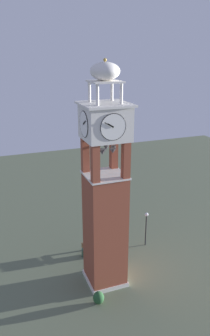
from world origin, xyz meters
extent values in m
plane|color=#5B664C|center=(0.00, 0.00, 0.00)|extent=(80.00, 80.00, 0.00)
cube|color=brown|center=(0.00, 0.00, 4.85)|extent=(2.95, 2.95, 9.70)
cube|color=silver|center=(0.00, 0.00, 0.17)|extent=(3.15, 3.15, 0.35)
cube|color=black|center=(0.00, -1.49, 1.15)|extent=(1.10, 0.04, 2.20)
cylinder|color=silver|center=(0.00, -1.49, 2.55)|extent=(1.10, 0.04, 1.10)
cube|color=brown|center=(-1.19, -1.19, 11.16)|extent=(0.56, 0.56, 2.91)
cube|color=brown|center=(1.19, -1.19, 11.16)|extent=(0.56, 0.56, 2.91)
cube|color=brown|center=(-1.19, 1.19, 11.16)|extent=(0.56, 0.56, 2.91)
cube|color=brown|center=(1.19, 1.19, 11.16)|extent=(0.56, 0.56, 2.91)
cube|color=silver|center=(0.00, 0.00, 9.76)|extent=(3.11, 3.11, 0.12)
cone|color=#4C4C51|center=(0.66, 0.01, 11.81)|extent=(0.51, 0.51, 0.46)
cone|color=#4C4C51|center=(0.40, 0.53, 11.81)|extent=(0.54, 0.54, 0.43)
cone|color=#4C4C51|center=(-0.42, 0.51, 11.81)|extent=(0.52, 0.52, 0.38)
cone|color=#4C4C51|center=(-0.66, 0.03, 11.81)|extent=(0.43, 0.43, 0.48)
cone|color=#4C4C51|center=(-0.31, -0.58, 11.81)|extent=(0.56, 0.56, 0.49)
cone|color=#4C4C51|center=(0.43, -0.50, 11.81)|extent=(0.48, 0.48, 0.53)
cube|color=silver|center=(0.00, 0.00, 13.86)|extent=(3.19, 3.19, 2.50)
cylinder|color=white|center=(0.00, -1.61, 13.86)|extent=(1.90, 0.05, 1.90)
torus|color=black|center=(0.00, -1.61, 13.86)|extent=(1.92, 0.06, 1.92)
cube|color=black|center=(0.20, -1.67, 13.99)|extent=(0.45, 0.03, 0.33)
cube|color=black|center=(0.33, -1.67, 14.05)|extent=(0.69, 0.03, 0.43)
cylinder|color=white|center=(0.00, 1.61, 13.86)|extent=(1.90, 0.05, 1.90)
torus|color=black|center=(0.00, 1.61, 13.86)|extent=(1.92, 0.06, 1.92)
cube|color=black|center=(0.20, 1.67, 13.99)|extent=(0.45, 0.03, 0.33)
cube|color=black|center=(0.33, 1.67, 14.05)|extent=(0.69, 0.03, 0.43)
cylinder|color=white|center=(-1.61, 0.00, 13.86)|extent=(0.05, 1.90, 1.90)
torus|color=black|center=(-1.61, 0.00, 13.86)|extent=(0.06, 1.92, 1.92)
cube|color=black|center=(-1.67, 0.20, 13.99)|extent=(0.03, 0.45, 0.33)
cube|color=black|center=(-1.67, 0.33, 14.05)|extent=(0.03, 0.69, 0.43)
cylinder|color=white|center=(1.61, 0.00, 13.86)|extent=(0.05, 1.90, 1.90)
torus|color=black|center=(1.61, 0.00, 13.86)|extent=(0.06, 1.92, 1.92)
cube|color=black|center=(1.67, 0.20, 13.99)|extent=(0.03, 0.45, 0.33)
cube|color=black|center=(1.67, 0.33, 14.05)|extent=(0.03, 0.69, 0.43)
cube|color=silver|center=(0.00, 0.00, 15.19)|extent=(3.55, 3.55, 0.16)
cylinder|color=silver|center=(-0.88, -0.88, 15.99)|extent=(0.22, 0.22, 1.43)
cylinder|color=silver|center=(0.88, -0.88, 15.99)|extent=(0.22, 0.22, 1.43)
cylinder|color=silver|center=(-0.88, 0.88, 15.99)|extent=(0.22, 0.22, 1.43)
cylinder|color=silver|center=(0.88, 0.88, 15.99)|extent=(0.22, 0.22, 1.43)
cube|color=silver|center=(0.00, 0.00, 16.77)|extent=(2.19, 2.19, 0.12)
ellipsoid|color=silver|center=(0.00, 0.00, 17.46)|extent=(2.11, 2.11, 1.26)
sphere|color=#B79338|center=(0.00, 0.00, 18.21)|extent=(0.24, 0.24, 0.24)
cube|color=brown|center=(0.17, -4.22, 0.45)|extent=(0.94, 1.66, 0.06)
cube|color=brown|center=(0.35, -4.16, 0.73)|extent=(0.57, 1.53, 0.44)
cube|color=#2D2D33|center=(0.41, -4.90, 0.21)|extent=(0.40, 0.20, 0.42)
cube|color=#2D2D33|center=(-0.06, -3.54, 0.21)|extent=(0.40, 0.20, 0.42)
cylinder|color=black|center=(-5.79, -3.64, 1.65)|extent=(0.12, 0.12, 3.30)
sphere|color=silver|center=(-5.79, -3.64, 3.48)|extent=(0.36, 0.36, 0.36)
cylinder|color=#38513D|center=(0.64, -3.95, 0.40)|extent=(0.52, 0.52, 0.80)
ellipsoid|color=#234C28|center=(1.47, 2.47, 0.52)|extent=(0.88, 0.88, 1.04)
camera|label=1|loc=(8.36, 22.18, 18.84)|focal=35.22mm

